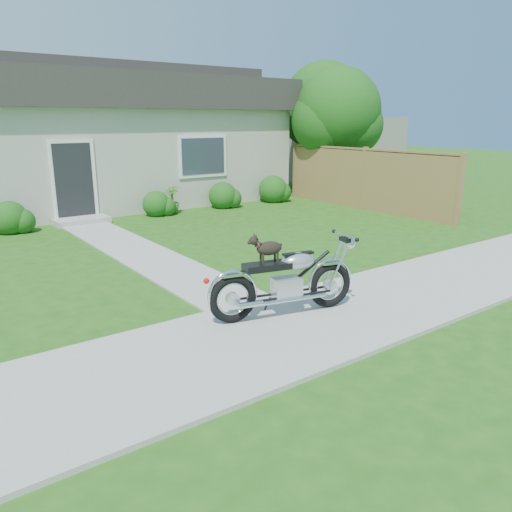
% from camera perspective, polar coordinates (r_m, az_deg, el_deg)
% --- Properties ---
extents(ground, '(80.00, 80.00, 0.00)m').
position_cam_1_polar(ground, '(7.70, 12.24, -5.49)').
color(ground, '#235114').
rests_on(ground, ground).
extents(sidewalk, '(24.00, 2.20, 0.04)m').
position_cam_1_polar(sidewalk, '(7.70, 12.25, -5.35)').
color(sidewalk, '#9E9B93').
rests_on(sidewalk, ground).
extents(walkway, '(1.20, 8.00, 0.03)m').
position_cam_1_polar(walkway, '(10.83, -13.54, 0.58)').
color(walkway, '#9E9B93').
rests_on(walkway, ground).
extents(house, '(12.60, 7.03, 4.50)m').
position_cam_1_polar(house, '(17.59, -18.54, 12.81)').
color(house, beige).
rests_on(house, ground).
extents(fence, '(0.12, 6.62, 1.90)m').
position_cam_1_polar(fence, '(15.84, 12.23, 8.63)').
color(fence, '#8C5E3F').
rests_on(fence, ground).
extents(tree_near, '(2.92, 2.91, 4.46)m').
position_cam_1_polar(tree_near, '(18.03, 9.80, 15.64)').
color(tree_near, '#3D2B1C').
rests_on(tree_near, ground).
extents(tree_far, '(3.18, 3.18, 4.87)m').
position_cam_1_polar(tree_far, '(20.26, 8.17, 16.40)').
color(tree_far, '#3D2B1C').
rests_on(tree_far, ground).
extents(shrub_row, '(10.55, 0.96, 0.96)m').
position_cam_1_polar(shrub_row, '(14.78, -10.97, 6.00)').
color(shrub_row, '#1C4F15').
rests_on(shrub_row, ground).
extents(potted_plant_right, '(0.62, 0.62, 0.80)m').
position_cam_1_polar(potted_plant_right, '(15.00, -9.62, 6.32)').
color(potted_plant_right, '#35641B').
rests_on(potted_plant_right, ground).
extents(motorcycle_with_dog, '(2.19, 0.82, 1.17)m').
position_cam_1_polar(motorcycle_with_dog, '(6.93, 3.46, -2.68)').
color(motorcycle_with_dog, black).
rests_on(motorcycle_with_dog, sidewalk).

